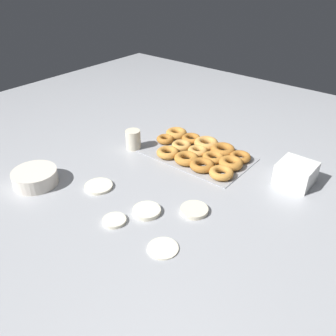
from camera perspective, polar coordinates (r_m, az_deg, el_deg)
ground_plane at (r=1.39m, az=-1.99°, el=-3.10°), size 3.00×3.00×0.00m
pancake_0 at (r=1.41m, az=-11.06°, el=-2.89°), size 0.11×0.11×0.01m
pancake_1 at (r=1.24m, az=-8.59°, el=-8.31°), size 0.08×0.08×0.01m
pancake_2 at (r=1.13m, az=-0.82°, el=-12.66°), size 0.10×0.10×0.01m
pancake_3 at (r=1.27m, az=4.24°, el=-6.73°), size 0.10×0.10×0.01m
pancake_4 at (r=1.26m, az=-3.44°, el=-6.87°), size 0.10×0.10×0.01m
donut_tray at (r=1.60m, az=5.20°, el=2.55°), size 0.48×0.29×0.04m
batter_bowl at (r=1.49m, az=-20.54°, el=-1.41°), size 0.17×0.17×0.06m
container_stack at (r=1.48m, az=19.82°, el=-0.79°), size 0.13×0.13×0.09m
paper_cup at (r=1.65m, az=-5.61°, el=4.57°), size 0.07×0.07×0.09m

